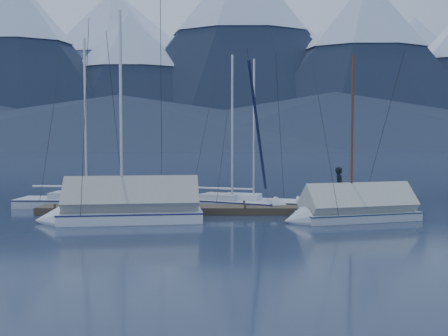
{
  "coord_description": "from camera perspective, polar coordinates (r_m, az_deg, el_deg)",
  "views": [
    {
      "loc": [
        0.18,
        -20.88,
        3.4
      ],
      "look_at": [
        0.0,
        2.0,
        2.2
      ],
      "focal_mm": 38.0,
      "sensor_mm": 36.0,
      "label": 1
    }
  ],
  "objects": [
    {
      "name": "sailboat_open_right",
      "position": [
        25.12,
        4.6,
        -4.44
      ],
      "size": [
        6.74,
        3.56,
        8.58
      ],
      "color": "silver",
      "rests_on": "ground"
    },
    {
      "name": "mountain_range",
      "position": [
        395.23,
        1.05,
        11.04
      ],
      "size": [
        877.0,
        584.0,
        150.5
      ],
      "color": "#475675",
      "rests_on": "ground"
    },
    {
      "name": "mooring_posts",
      "position": [
        23.09,
        -1.24,
        -4.59
      ],
      "size": [
        15.12,
        1.52,
        0.35
      ],
      "color": "#382D23",
      "rests_on": "ground"
    },
    {
      "name": "sailboat_open_mid",
      "position": [
        24.83,
        1.97,
        -4.51
      ],
      "size": [
        6.8,
        4.51,
        8.78
      ],
      "color": "silver",
      "rests_on": "ground"
    },
    {
      "name": "sailboat_open_left",
      "position": [
        26.3,
        -15.1,
        -4.15
      ],
      "size": [
        7.44,
        3.19,
        9.81
      ],
      "color": "silver",
      "rests_on": "ground"
    },
    {
      "name": "sailboat_covered_far",
      "position": [
        21.09,
        -12.54,
        -5.01
      ],
      "size": [
        7.32,
        3.24,
        9.95
      ],
      "color": "white",
      "rests_on": "ground"
    },
    {
      "name": "ground",
      "position": [
        21.16,
        -0.04,
        -6.25
      ],
      "size": [
        1000.0,
        1000.0,
        0.0
      ],
      "primitive_type": "plane",
      "color": "#162033",
      "rests_on": "ground"
    },
    {
      "name": "dock",
      "position": [
        23.12,
        0.0,
        -5.18
      ],
      "size": [
        18.0,
        1.5,
        0.54
      ],
      "color": "#382D23",
      "rests_on": "ground"
    },
    {
      "name": "sailboat_covered_near",
      "position": [
        21.63,
        14.74,
        -5.08
      ],
      "size": [
        6.43,
        3.45,
        7.99
      ],
      "color": "silver",
      "rests_on": "ground"
    },
    {
      "name": "person",
      "position": [
        23.65,
        13.71,
        -2.19
      ],
      "size": [
        0.46,
        0.7,
        1.91
      ],
      "primitive_type": "imported",
      "rotation": [
        0.0,
        0.0,
        1.57
      ],
      "color": "black",
      "rests_on": "dock"
    }
  ]
}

